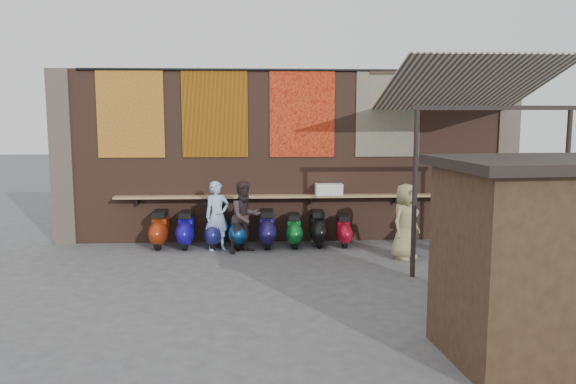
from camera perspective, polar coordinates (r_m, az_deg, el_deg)
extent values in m
plane|color=#474749|center=(10.91, 0.85, -7.88)|extent=(70.00, 70.00, 0.00)
cube|color=brown|center=(13.24, 0.06, 3.65)|extent=(10.00, 0.40, 4.00)
cube|color=#4C4238|center=(13.96, -21.81, 3.31)|extent=(0.50, 0.50, 4.00)
cube|color=#4C4238|center=(14.49, 21.10, 3.48)|extent=(0.50, 0.50, 4.00)
cube|color=#9E7A51|center=(12.97, 0.15, -0.43)|extent=(8.00, 0.32, 0.05)
cube|color=white|center=(13.00, 4.17, 0.27)|extent=(0.63, 0.29, 0.26)
cube|color=maroon|center=(13.29, -15.72, 7.70)|extent=(1.50, 0.02, 2.00)
cube|color=orange|center=(13.01, -7.45, 7.92)|extent=(1.50, 0.02, 2.00)
cube|color=#D2411A|center=(13.01, 1.45, 7.98)|extent=(1.50, 0.02, 2.00)
cube|color=#246987|center=(13.32, 10.14, 7.86)|extent=(1.50, 0.02, 2.00)
cylinder|color=black|center=(13.03, 0.12, 12.30)|extent=(9.50, 0.06, 0.06)
imported|color=#A0C0E8|center=(12.41, -7.20, -2.42)|extent=(0.66, 0.56, 1.53)
imported|color=#312629|center=(12.16, -4.39, -2.54)|extent=(0.95, 0.91, 1.55)
imported|color=black|center=(11.75, 20.69, -3.13)|extent=(0.99, 0.47, 1.65)
imported|color=#585A5D|center=(11.88, 20.54, -3.00)|extent=(1.20, 1.17, 1.65)
imported|color=#968D5F|center=(11.81, 11.84, -2.94)|extent=(0.90, 0.88, 1.57)
cube|color=black|center=(7.40, 24.25, -6.77)|extent=(2.28, 1.79, 2.32)
cube|color=black|center=(7.21, 24.78, 2.67)|extent=(2.55, 2.05, 0.12)
cube|color=gold|center=(8.00, 21.27, -1.77)|extent=(1.20, 0.15, 0.50)
cube|color=#473321|center=(8.17, 20.99, -7.56)|extent=(1.78, 0.26, 0.06)
cube|color=beige|center=(12.17, 17.53, 10.26)|extent=(3.20, 3.28, 0.97)
cube|color=#33261C|center=(13.69, 15.22, 11.68)|extent=(3.30, 0.08, 0.12)
cube|color=black|center=(10.76, 20.25, 8.03)|extent=(3.00, 0.08, 0.08)
cylinder|color=black|center=(10.38, 12.75, -0.13)|extent=(0.09, 0.09, 3.10)
cylinder|color=black|center=(11.46, 26.34, -0.01)|extent=(0.09, 0.09, 3.10)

